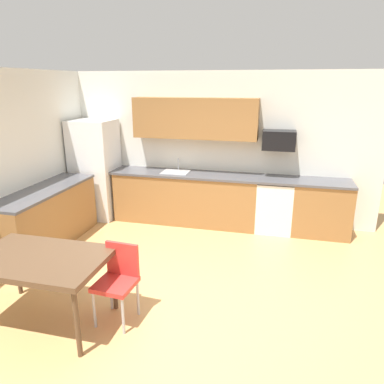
% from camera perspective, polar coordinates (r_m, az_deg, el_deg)
% --- Properties ---
extents(ground_plane, '(12.00, 12.00, 0.00)m').
position_cam_1_polar(ground_plane, '(4.64, -3.06, -15.52)').
color(ground_plane, tan).
extents(wall_back, '(5.80, 0.10, 2.70)m').
position_cam_1_polar(wall_back, '(6.59, 3.45, 7.03)').
color(wall_back, silver).
rests_on(wall_back, ground).
extents(cabinet_run_back, '(2.61, 0.60, 0.90)m').
position_cam_1_polar(cabinet_run_back, '(6.57, -1.08, -1.07)').
color(cabinet_run_back, olive).
rests_on(cabinet_run_back, ground).
extents(cabinet_run_back_right, '(0.94, 0.60, 0.90)m').
position_cam_1_polar(cabinet_run_back_right, '(6.42, 19.91, -2.59)').
color(cabinet_run_back_right, olive).
rests_on(cabinet_run_back_right, ground).
extents(cabinet_run_left, '(0.60, 2.00, 0.90)m').
position_cam_1_polar(cabinet_run_left, '(6.06, -22.17, -3.99)').
color(cabinet_run_left, olive).
rests_on(cabinet_run_left, ground).
extents(countertop_back, '(4.80, 0.64, 0.04)m').
position_cam_1_polar(countertop_back, '(6.34, 2.81, 2.67)').
color(countertop_back, '#4C4C51').
rests_on(countertop_back, cabinet_run_back).
extents(countertop_left, '(0.64, 2.00, 0.04)m').
position_cam_1_polar(countertop_left, '(5.92, -22.68, 0.27)').
color(countertop_left, '#4C4C51').
rests_on(countertop_left, cabinet_run_left).
extents(upper_cabinets_back, '(2.20, 0.34, 0.70)m').
position_cam_1_polar(upper_cabinets_back, '(6.36, 0.46, 11.70)').
color(upper_cabinets_back, olive).
extents(refrigerator, '(0.76, 0.70, 1.85)m').
position_cam_1_polar(refrigerator, '(7.00, -15.14, 3.51)').
color(refrigerator, white).
rests_on(refrigerator, ground).
extents(oven_range, '(0.60, 0.60, 0.91)m').
position_cam_1_polar(oven_range, '(6.37, 13.02, -2.07)').
color(oven_range, white).
rests_on(oven_range, ground).
extents(microwave, '(0.54, 0.36, 0.32)m').
position_cam_1_polar(microwave, '(6.20, 13.73, 8.05)').
color(microwave, black).
extents(sink_basin, '(0.48, 0.40, 0.14)m').
position_cam_1_polar(sink_basin, '(6.50, -2.63, 2.66)').
color(sink_basin, '#A5A8AD').
rests_on(sink_basin, countertop_back).
extents(sink_faucet, '(0.02, 0.02, 0.24)m').
position_cam_1_polar(sink_faucet, '(6.63, -2.21, 4.37)').
color(sink_faucet, '#B2B5BA').
rests_on(sink_faucet, countertop_back).
extents(dining_table, '(1.40, 0.90, 0.78)m').
position_cam_1_polar(dining_table, '(4.10, -23.27, -10.25)').
color(dining_table, brown).
rests_on(dining_table, ground).
extents(chair_near_table, '(0.43, 0.43, 0.85)m').
position_cam_1_polar(chair_near_table, '(4.01, -11.70, -13.08)').
color(chair_near_table, red).
rests_on(chair_near_table, ground).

